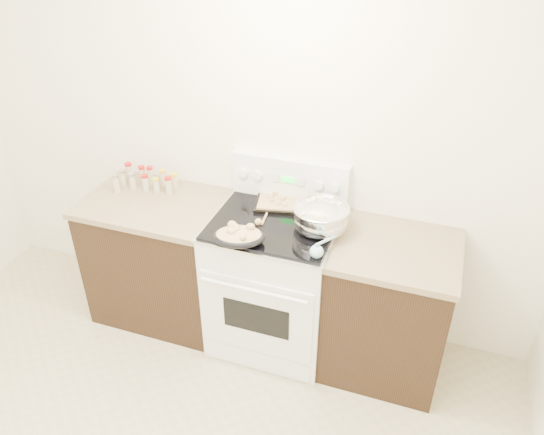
% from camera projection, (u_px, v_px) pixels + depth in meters
% --- Properties ---
extents(room_shell, '(4.10, 3.60, 2.75)m').
position_uv_depth(room_shell, '(36.00, 228.00, 1.75)').
color(room_shell, white).
rests_on(room_shell, ground).
extents(counter_left, '(0.93, 0.67, 0.92)m').
position_uv_depth(counter_left, '(163.00, 257.00, 3.69)').
color(counter_left, black).
rests_on(counter_left, ground).
extents(counter_right, '(0.73, 0.67, 0.92)m').
position_uv_depth(counter_right, '(387.00, 307.00, 3.25)').
color(counter_right, black).
rests_on(counter_right, ground).
extents(kitchen_range, '(0.78, 0.73, 1.22)m').
position_uv_depth(kitchen_range, '(275.00, 280.00, 3.44)').
color(kitchen_range, white).
rests_on(kitchen_range, ground).
extents(mixing_bowl, '(0.37, 0.37, 0.19)m').
position_uv_depth(mixing_bowl, '(321.00, 218.00, 3.08)').
color(mixing_bowl, silver).
rests_on(mixing_bowl, kitchen_range).
extents(roasting_pan, '(0.34, 0.28, 0.12)m').
position_uv_depth(roasting_pan, '(239.00, 236.00, 2.98)').
color(roasting_pan, black).
rests_on(roasting_pan, kitchen_range).
extents(baking_sheet, '(0.41, 0.32, 0.06)m').
position_uv_depth(baking_sheet, '(284.00, 202.00, 3.35)').
color(baking_sheet, black).
rests_on(baking_sheet, kitchen_range).
extents(wooden_spoon, '(0.06, 0.25, 0.04)m').
position_uv_depth(wooden_spoon, '(261.00, 219.00, 3.19)').
color(wooden_spoon, tan).
rests_on(wooden_spoon, kitchen_range).
extents(blue_ladle, '(0.13, 0.26, 0.09)m').
position_uv_depth(blue_ladle, '(318.00, 250.00, 2.89)').
color(blue_ladle, '#93C9DC').
rests_on(blue_ladle, kitchen_range).
extents(spice_jars, '(0.40, 0.23, 0.13)m').
position_uv_depth(spice_jars, '(145.00, 179.00, 3.57)').
color(spice_jars, '#BFB28C').
rests_on(spice_jars, counter_left).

